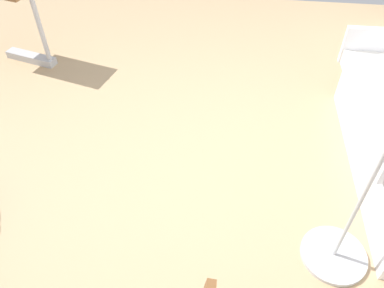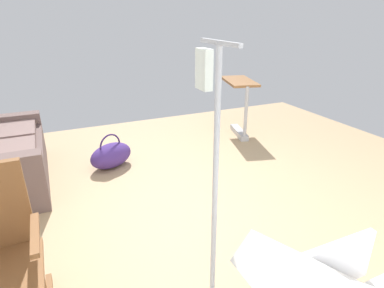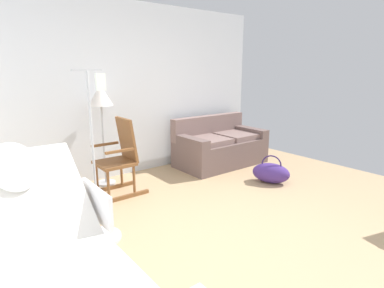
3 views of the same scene
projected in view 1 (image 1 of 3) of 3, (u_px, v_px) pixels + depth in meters
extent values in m
plane|color=tan|center=(177.00, 153.00, 3.29)|extent=(6.38, 6.38, 0.00)
cube|color=silver|center=(376.00, 138.00, 2.51)|extent=(0.04, 0.56, 0.28)
cylinder|color=black|center=(346.00, 104.00, 3.69)|extent=(0.10, 0.10, 0.10)
cube|color=#B2B5BA|center=(31.00, 58.00, 4.30)|extent=(0.61, 0.27, 0.08)
cylinder|color=black|center=(51.00, 63.00, 4.23)|extent=(0.07, 0.07, 0.06)
cylinder|color=black|center=(13.00, 54.00, 4.37)|extent=(0.07, 0.07, 0.06)
cylinder|color=#B2B5BA|center=(40.00, 28.00, 3.94)|extent=(0.05, 0.05, 0.74)
cylinder|color=#B2B5BA|center=(333.00, 255.00, 2.59)|extent=(0.44, 0.44, 0.03)
cylinder|color=#B2B5BA|center=(375.00, 173.00, 2.00)|extent=(0.02, 0.02, 1.65)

